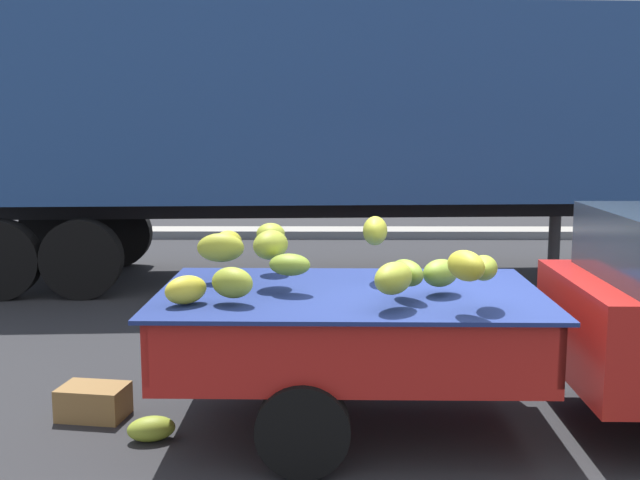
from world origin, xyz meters
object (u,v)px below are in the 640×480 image
at_px(pickup_truck, 615,317).
at_px(produce_crate, 94,402).
at_px(semi_trailer, 337,110).
at_px(fallen_banana_bunch_near_tailgate, 151,429).

distance_m(pickup_truck, produce_crate, 4.14).
height_order(semi_trailer, fallen_banana_bunch_near_tailgate, semi_trailer).
height_order(pickup_truck, semi_trailer, semi_trailer).
xyz_separation_m(fallen_banana_bunch_near_tailgate, produce_crate, (-0.57, 0.46, 0.04)).
distance_m(semi_trailer, fallen_banana_bunch_near_tailgate, 6.78).
height_order(pickup_truck, fallen_banana_bunch_near_tailgate, pickup_truck).
relative_size(semi_trailer, fallen_banana_bunch_near_tailgate, 34.01).
relative_size(fallen_banana_bunch_near_tailgate, produce_crate, 0.69).
xyz_separation_m(semi_trailer, fallen_banana_bunch_near_tailgate, (-1.48, -6.14, -2.45)).
bearing_deg(produce_crate, fallen_banana_bunch_near_tailgate, -39.23).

